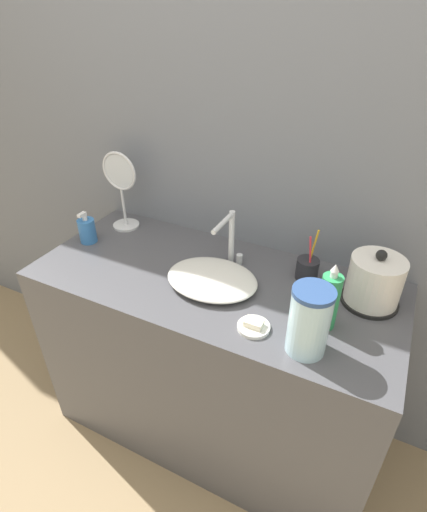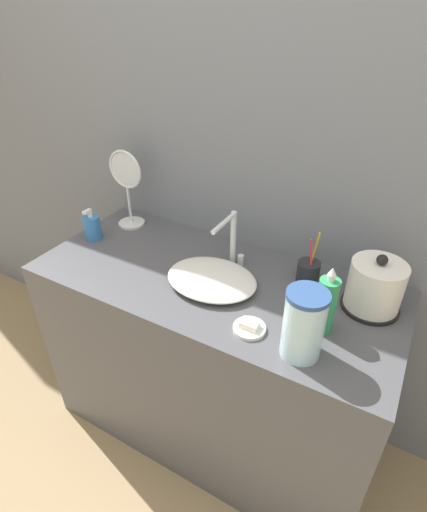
{
  "view_description": "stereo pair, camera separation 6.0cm",
  "coord_description": "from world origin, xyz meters",
  "px_view_note": "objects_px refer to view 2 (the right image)",
  "views": [
    {
      "loc": [
        0.53,
        -0.75,
        1.71
      ],
      "look_at": [
        0.0,
        0.3,
        0.95
      ],
      "focal_mm": 28.0,
      "sensor_mm": 36.0,
      "label": 1
    },
    {
      "loc": [
        0.58,
        -0.72,
        1.71
      ],
      "look_at": [
        0.0,
        0.3,
        0.95
      ],
      "focal_mm": 28.0,
      "sensor_mm": 36.0,
      "label": 2
    }
  ],
  "objects_px": {
    "vanity_mirror": "(127,184)",
    "faucet": "(232,237)",
    "toothbrush_cup": "(308,271)",
    "lotion_bottle": "(92,227)",
    "electric_kettle": "(374,288)",
    "shampoo_bottle": "(326,304)",
    "water_pitcher": "(304,324)"
  },
  "relations": [
    {
      "from": "faucet",
      "to": "lotion_bottle",
      "type": "bearing_deg",
      "value": -169.88
    },
    {
      "from": "lotion_bottle",
      "to": "water_pitcher",
      "type": "height_order",
      "value": "water_pitcher"
    },
    {
      "from": "electric_kettle",
      "to": "lotion_bottle",
      "type": "height_order",
      "value": "electric_kettle"
    },
    {
      "from": "lotion_bottle",
      "to": "shampoo_bottle",
      "type": "height_order",
      "value": "shampoo_bottle"
    },
    {
      "from": "shampoo_bottle",
      "to": "water_pitcher",
      "type": "xyz_separation_m",
      "value": [
        -0.03,
        -0.13,
        0.01
      ]
    },
    {
      "from": "lotion_bottle",
      "to": "vanity_mirror",
      "type": "height_order",
      "value": "vanity_mirror"
    },
    {
      "from": "toothbrush_cup",
      "to": "water_pitcher",
      "type": "relative_size",
      "value": 0.93
    },
    {
      "from": "electric_kettle",
      "to": "lotion_bottle",
      "type": "bearing_deg",
      "value": -174.34
    },
    {
      "from": "faucet",
      "to": "toothbrush_cup",
      "type": "xyz_separation_m",
      "value": [
        0.29,
        0.04,
        -0.08
      ]
    },
    {
      "from": "lotion_bottle",
      "to": "vanity_mirror",
      "type": "relative_size",
      "value": 0.4
    },
    {
      "from": "water_pitcher",
      "to": "faucet",
      "type": "bearing_deg",
      "value": 141.4
    },
    {
      "from": "electric_kettle",
      "to": "vanity_mirror",
      "type": "bearing_deg",
      "value": 176.35
    },
    {
      "from": "vanity_mirror",
      "to": "water_pitcher",
      "type": "height_order",
      "value": "vanity_mirror"
    },
    {
      "from": "faucet",
      "to": "water_pitcher",
      "type": "height_order",
      "value": "same"
    },
    {
      "from": "toothbrush_cup",
      "to": "faucet",
      "type": "bearing_deg",
      "value": -171.25
    },
    {
      "from": "lotion_bottle",
      "to": "water_pitcher",
      "type": "distance_m",
      "value": 1.0
    },
    {
      "from": "shampoo_bottle",
      "to": "vanity_mirror",
      "type": "height_order",
      "value": "vanity_mirror"
    },
    {
      "from": "toothbrush_cup",
      "to": "shampoo_bottle",
      "type": "xyz_separation_m",
      "value": [
        0.12,
        -0.22,
        0.05
      ]
    },
    {
      "from": "vanity_mirror",
      "to": "toothbrush_cup",
      "type": "bearing_deg",
      "value": -1.84
    },
    {
      "from": "faucet",
      "to": "lotion_bottle",
      "type": "height_order",
      "value": "faucet"
    },
    {
      "from": "electric_kettle",
      "to": "toothbrush_cup",
      "type": "bearing_deg",
      "value": 169.84
    },
    {
      "from": "lotion_bottle",
      "to": "vanity_mirror",
      "type": "distance_m",
      "value": 0.23
    },
    {
      "from": "faucet",
      "to": "toothbrush_cup",
      "type": "bearing_deg",
      "value": 8.75
    },
    {
      "from": "faucet",
      "to": "shampoo_bottle",
      "type": "relative_size",
      "value": 0.94
    },
    {
      "from": "lotion_bottle",
      "to": "vanity_mirror",
      "type": "bearing_deg",
      "value": 71.8
    },
    {
      "from": "toothbrush_cup",
      "to": "lotion_bottle",
      "type": "relative_size",
      "value": 1.47
    },
    {
      "from": "electric_kettle",
      "to": "water_pitcher",
      "type": "distance_m",
      "value": 0.34
    },
    {
      "from": "vanity_mirror",
      "to": "water_pitcher",
      "type": "bearing_deg",
      "value": -22.06
    },
    {
      "from": "electric_kettle",
      "to": "vanity_mirror",
      "type": "distance_m",
      "value": 1.06
    },
    {
      "from": "electric_kettle",
      "to": "shampoo_bottle",
      "type": "distance_m",
      "value": 0.21
    },
    {
      "from": "vanity_mirror",
      "to": "faucet",
      "type": "bearing_deg",
      "value": -7.44
    },
    {
      "from": "faucet",
      "to": "vanity_mirror",
      "type": "relative_size",
      "value": 0.63
    }
  ]
}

